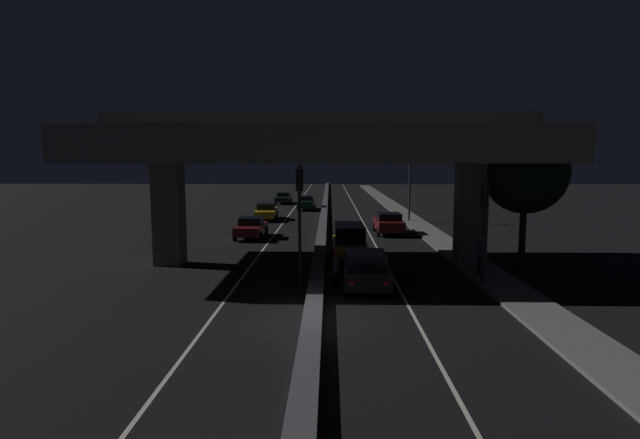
# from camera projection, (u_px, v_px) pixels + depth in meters

# --- Properties ---
(ground_plane) EXTENTS (200.00, 200.00, 0.00)m
(ground_plane) POSITION_uv_depth(u_px,v_px,m) (313.00, 321.00, 17.06)
(ground_plane) COLOR black
(lane_line_left_inner) EXTENTS (0.12, 126.00, 0.00)m
(lane_line_left_inner) POSITION_uv_depth(u_px,v_px,m) (290.00, 213.00, 51.88)
(lane_line_left_inner) COLOR beige
(lane_line_left_inner) RESTS_ON ground_plane
(lane_line_right_inner) EXTENTS (0.12, 126.00, 0.00)m
(lane_line_right_inner) POSITION_uv_depth(u_px,v_px,m) (358.00, 213.00, 51.74)
(lane_line_right_inner) COLOR beige
(lane_line_right_inner) RESTS_ON ground_plane
(median_divider) EXTENTS (0.66, 126.00, 0.37)m
(median_divider) POSITION_uv_depth(u_px,v_px,m) (324.00, 212.00, 51.79)
(median_divider) COLOR #4C4C51
(median_divider) RESTS_ON ground_plane
(sidewalk_right) EXTENTS (2.05, 126.00, 0.13)m
(sidewalk_right) POSITION_uv_depth(u_px,v_px,m) (414.00, 221.00, 44.70)
(sidewalk_right) COLOR slate
(sidewalk_right) RESTS_ON ground_plane
(elevated_overpass) EXTENTS (22.61, 10.67, 7.91)m
(elevated_overpass) POSITION_uv_depth(u_px,v_px,m) (319.00, 149.00, 25.65)
(elevated_overpass) COLOR slate
(elevated_overpass) RESTS_ON ground_plane
(traffic_light_left_of_median) EXTENTS (0.30, 0.49, 5.30)m
(traffic_light_left_of_median) POSITION_uv_depth(u_px,v_px,m) (300.00, 204.00, 21.49)
(traffic_light_left_of_median) COLOR black
(traffic_light_left_of_median) RESTS_ON ground_plane
(traffic_light_right_of_median) EXTENTS (0.30, 0.49, 4.62)m
(traffic_light_right_of_median) POSITION_uv_depth(u_px,v_px,m) (483.00, 215.00, 21.40)
(traffic_light_right_of_median) COLOR black
(traffic_light_right_of_median) RESTS_ON ground_plane
(street_lamp) EXTENTS (1.98, 0.32, 7.55)m
(street_lamp) POSITION_uv_depth(u_px,v_px,m) (407.00, 172.00, 44.18)
(street_lamp) COLOR #2D2D30
(street_lamp) RESTS_ON ground_plane
(car_black_lead) EXTENTS (2.09, 4.54, 1.57)m
(car_black_lead) POSITION_uv_depth(u_px,v_px,m) (366.00, 269.00, 21.57)
(car_black_lead) COLOR black
(car_black_lead) RESTS_ON ground_plane
(car_taxi_yellow_second) EXTENTS (2.05, 4.64, 1.83)m
(car_taxi_yellow_second) POSITION_uv_depth(u_px,v_px,m) (349.00, 239.00, 28.53)
(car_taxi_yellow_second) COLOR gold
(car_taxi_yellow_second) RESTS_ON ground_plane
(car_dark_red_third) EXTENTS (2.11, 4.31, 1.60)m
(car_dark_red_third) POSITION_uv_depth(u_px,v_px,m) (389.00, 223.00, 37.28)
(car_dark_red_third) COLOR #591414
(car_dark_red_third) RESTS_ON ground_plane
(car_dark_red_lead_oncoming) EXTENTS (2.01, 4.36, 1.47)m
(car_dark_red_lead_oncoming) POSITION_uv_depth(u_px,v_px,m) (251.00, 227.00, 35.37)
(car_dark_red_lead_oncoming) COLOR #591414
(car_dark_red_lead_oncoming) RESTS_ON ground_plane
(car_taxi_yellow_second_oncoming) EXTENTS (2.13, 4.84, 1.48)m
(car_taxi_yellow_second_oncoming) POSITION_uv_depth(u_px,v_px,m) (266.00, 211.00, 46.30)
(car_taxi_yellow_second_oncoming) COLOR gold
(car_taxi_yellow_second_oncoming) RESTS_ON ground_plane
(car_dark_green_third_oncoming) EXTENTS (1.95, 4.56, 1.51)m
(car_dark_green_third_oncoming) POSITION_uv_depth(u_px,v_px,m) (307.00, 203.00, 55.63)
(car_dark_green_third_oncoming) COLOR black
(car_dark_green_third_oncoming) RESTS_ON ground_plane
(car_dark_green_fourth_oncoming) EXTENTS (1.93, 4.72, 1.37)m
(car_dark_green_fourth_oncoming) POSITION_uv_depth(u_px,v_px,m) (284.00, 198.00, 63.69)
(car_dark_green_fourth_oncoming) COLOR black
(car_dark_green_fourth_oncoming) RESTS_ON ground_plane
(motorcycle_blue_filtering_near) EXTENTS (0.34, 1.99, 1.46)m
(motorcycle_blue_filtering_near) POSITION_uv_depth(u_px,v_px,m) (336.00, 269.00, 22.38)
(motorcycle_blue_filtering_near) COLOR black
(motorcycle_blue_filtering_near) RESTS_ON ground_plane
(pedestrian_on_sidewalk) EXTENTS (0.33, 0.33, 1.79)m
(pedestrian_on_sidewalk) POSITION_uv_depth(u_px,v_px,m) (481.00, 255.00, 23.45)
(pedestrian_on_sidewalk) COLOR black
(pedestrian_on_sidewalk) RESTS_ON sidewalk_right
(roadside_tree_kerbside_near) EXTENTS (4.25, 4.25, 7.01)m
(roadside_tree_kerbside_near) POSITION_uv_depth(u_px,v_px,m) (525.00, 172.00, 25.34)
(roadside_tree_kerbside_near) COLOR #2D2116
(roadside_tree_kerbside_near) RESTS_ON ground_plane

